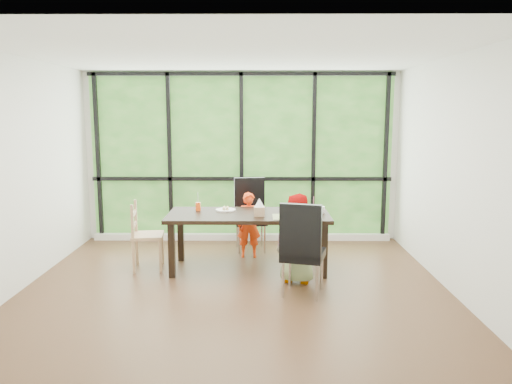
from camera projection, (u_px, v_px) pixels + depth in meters
ground at (236, 285)px, 5.92m from camera, size 5.00×5.00×0.00m
back_wall at (242, 157)px, 7.93m from camera, size 5.00×0.00×5.00m
foliage_backdrop at (242, 157)px, 7.91m from camera, size 4.80×0.02×2.65m
window_mullions at (242, 157)px, 7.87m from camera, size 4.80×0.06×2.65m
window_sill at (242, 237)px, 8.04m from camera, size 4.80×0.12×0.10m
dining_table at (248, 241)px, 6.50m from camera, size 2.17×1.07×0.75m
chair_window_leather at (251, 215)px, 7.36m from camera, size 0.51×0.51×1.08m
chair_interior_leather at (303, 248)px, 5.57m from camera, size 0.56×0.56×1.08m
chair_end_beech at (148, 236)px, 6.50m from camera, size 0.45×0.47×0.90m
child_toddler at (249, 225)px, 7.03m from camera, size 0.35×0.23×0.93m
child_older at (299, 238)px, 5.96m from camera, size 0.60×0.47×1.10m
placemat at (292, 217)px, 6.21m from camera, size 0.48×0.35×0.01m
plate_far at (226, 210)px, 6.64m from camera, size 0.27×0.27×0.02m
plate_near at (293, 216)px, 6.22m from camera, size 0.25×0.25×0.02m
orange_cup at (198, 206)px, 6.63m from camera, size 0.07×0.07×0.11m
green_cup at (313, 212)px, 6.17m from camera, size 0.08×0.08×0.13m
white_mug at (322, 210)px, 6.47m from camera, size 0.09×0.09×0.09m
tissue_box at (259, 211)px, 6.28m from camera, size 0.14×0.14×0.12m
crepe_rolls_far at (226, 208)px, 6.63m from camera, size 0.10×0.12×0.04m
crepe_rolls_near at (293, 214)px, 6.22m from camera, size 0.05×0.12×0.04m
straw_white at (198, 200)px, 6.61m from camera, size 0.01×0.04×0.20m
straw_pink at (314, 204)px, 6.16m from camera, size 0.01×0.04×0.20m
tissue at (259, 203)px, 6.26m from camera, size 0.12×0.12×0.11m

